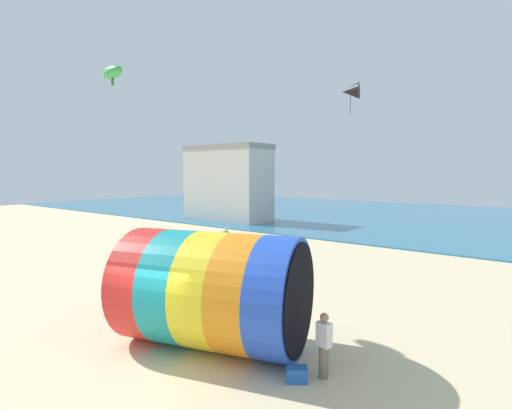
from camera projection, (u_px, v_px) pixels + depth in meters
ground_plane at (156, 356)px, 11.02m from camera, size 120.00×120.00×0.00m
sea at (466, 221)px, 41.80m from camera, size 120.00×40.00×0.10m
giant_inflatable_tube at (214, 290)px, 11.58m from camera, size 5.95×4.78×3.36m
kite_handler at (324, 345)px, 9.81m from camera, size 0.40×0.29×1.64m
kite_black_delta at (351, 91)px, 25.72m from camera, size 1.36×1.34×2.01m
kite_green_parafoil at (112, 72)px, 15.77m from camera, size 1.58×0.86×0.79m
bystander_near_water at (226, 241)px, 24.77m from camera, size 0.37×0.24×1.66m
promenade_building at (228, 183)px, 41.89m from camera, size 9.42×4.18×7.93m
cooler_box at (297, 374)px, 9.69m from camera, size 0.63×0.60×0.36m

